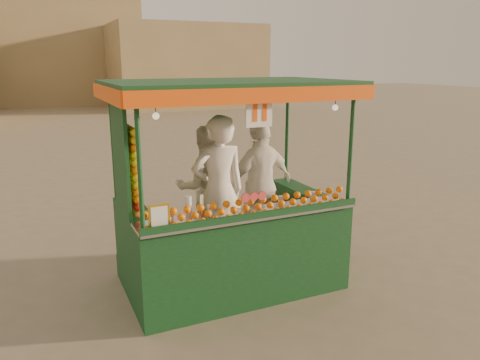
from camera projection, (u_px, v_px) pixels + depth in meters
name	position (u px, v px, depth m)	size (l,w,h in m)	color
ground	(242.00, 283.00, 6.01)	(90.00, 90.00, 0.00)	#6E614E
building_right	(185.00, 66.00, 29.39)	(9.00, 6.00, 5.00)	#968155
building_center	(27.00, 51.00, 30.84)	(14.00, 7.00, 7.00)	#968155
juice_cart	(228.00, 225.00, 5.70)	(2.82, 1.83, 2.56)	#0E3519
vendor_left	(219.00, 192.00, 5.67)	(0.69, 0.45, 1.87)	silver
vendor_middle	(205.00, 187.00, 6.26)	(0.91, 0.77, 1.67)	silver
vendor_right	(261.00, 184.00, 6.28)	(1.08, 0.63, 1.74)	white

